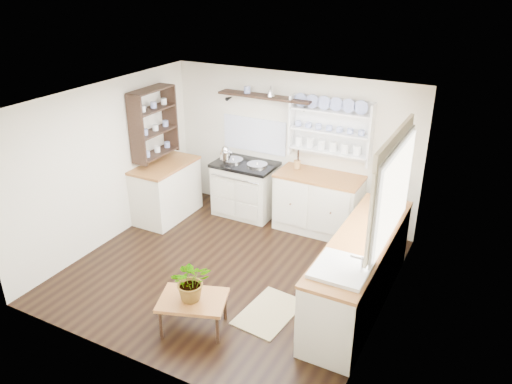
% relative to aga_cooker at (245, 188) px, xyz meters
% --- Properties ---
extents(floor, '(4.00, 3.80, 0.01)m').
position_rel_aga_cooker_xyz_m(floor, '(0.64, -1.57, -0.45)').
color(floor, black).
rests_on(floor, ground).
extents(wall_back, '(4.00, 0.02, 2.30)m').
position_rel_aga_cooker_xyz_m(wall_back, '(0.64, 0.33, 0.70)').
color(wall_back, silver).
rests_on(wall_back, ground).
extents(wall_right, '(0.02, 3.80, 2.30)m').
position_rel_aga_cooker_xyz_m(wall_right, '(2.64, -1.57, 0.70)').
color(wall_right, silver).
rests_on(wall_right, ground).
extents(wall_left, '(0.02, 3.80, 2.30)m').
position_rel_aga_cooker_xyz_m(wall_left, '(-1.36, -1.57, 0.70)').
color(wall_left, silver).
rests_on(wall_left, ground).
extents(ceiling, '(4.00, 3.80, 0.01)m').
position_rel_aga_cooker_xyz_m(ceiling, '(0.64, -1.57, 1.85)').
color(ceiling, white).
rests_on(ceiling, wall_back).
extents(window, '(0.08, 1.55, 1.22)m').
position_rel_aga_cooker_xyz_m(window, '(2.59, -1.42, 1.12)').
color(window, white).
rests_on(window, wall_right).
extents(aga_cooker, '(0.98, 0.68, 0.91)m').
position_rel_aga_cooker_xyz_m(aga_cooker, '(0.00, 0.00, 0.00)').
color(aga_cooker, beige).
rests_on(aga_cooker, floor).
extents(back_cabinets, '(1.27, 0.63, 0.90)m').
position_rel_aga_cooker_xyz_m(back_cabinets, '(1.24, 0.03, 0.01)').
color(back_cabinets, white).
rests_on(back_cabinets, floor).
extents(right_cabinets, '(0.62, 2.43, 0.90)m').
position_rel_aga_cooker_xyz_m(right_cabinets, '(2.34, -1.47, 0.01)').
color(right_cabinets, white).
rests_on(right_cabinets, floor).
extents(belfast_sink, '(0.55, 0.60, 0.45)m').
position_rel_aga_cooker_xyz_m(belfast_sink, '(2.34, -2.22, 0.35)').
color(belfast_sink, white).
rests_on(belfast_sink, right_cabinets).
extents(left_cabinets, '(0.62, 1.13, 0.90)m').
position_rel_aga_cooker_xyz_m(left_cabinets, '(-1.06, -0.67, 0.01)').
color(left_cabinets, white).
rests_on(left_cabinets, floor).
extents(plate_rack, '(1.20, 0.22, 0.90)m').
position_rel_aga_cooker_xyz_m(plate_rack, '(1.29, 0.29, 1.11)').
color(plate_rack, white).
rests_on(plate_rack, wall_back).
extents(high_shelf, '(1.50, 0.29, 0.16)m').
position_rel_aga_cooker_xyz_m(high_shelf, '(0.24, 0.21, 1.46)').
color(high_shelf, black).
rests_on(high_shelf, wall_back).
extents(left_shelving, '(0.28, 0.80, 1.05)m').
position_rel_aga_cooker_xyz_m(left_shelving, '(-1.20, -0.67, 1.10)').
color(left_shelving, black).
rests_on(left_shelving, wall_left).
extents(kettle, '(0.18, 0.18, 0.22)m').
position_rel_aga_cooker_xyz_m(kettle, '(-0.28, -0.12, 0.59)').
color(kettle, silver).
rests_on(kettle, aga_cooker).
extents(utensil_crock, '(0.10, 0.10, 0.12)m').
position_rel_aga_cooker_xyz_m(utensil_crock, '(0.84, 0.11, 0.52)').
color(utensil_crock, '#9E6F3A').
rests_on(utensil_crock, back_cabinets).
extents(center_table, '(0.86, 0.73, 0.39)m').
position_rel_aga_cooker_xyz_m(center_table, '(0.86, -2.76, -0.10)').
color(center_table, brown).
rests_on(center_table, floor).
extents(potted_plant, '(0.56, 0.55, 0.48)m').
position_rel_aga_cooker_xyz_m(potted_plant, '(0.86, -2.76, 0.19)').
color(potted_plant, '#3F7233').
rests_on(potted_plant, center_table).
extents(floor_rug, '(0.63, 0.90, 0.02)m').
position_rel_aga_cooker_xyz_m(floor_rug, '(1.49, -2.14, -0.44)').
color(floor_rug, olive).
rests_on(floor_rug, floor).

